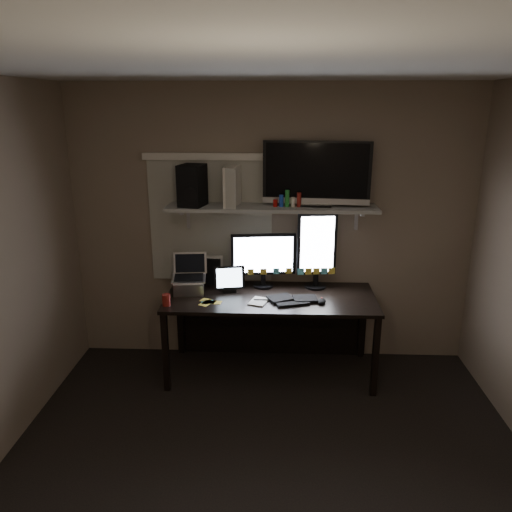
# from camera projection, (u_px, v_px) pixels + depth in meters

# --- Properties ---
(floor) EXTENTS (3.60, 3.60, 0.00)m
(floor) POSITION_uv_depth(u_px,v_px,m) (266.00, 487.00, 3.14)
(floor) COLOR black
(floor) RESTS_ON ground
(ceiling) EXTENTS (3.60, 3.60, 0.00)m
(ceiling) POSITION_uv_depth(u_px,v_px,m) (269.00, 64.00, 2.41)
(ceiling) COLOR silver
(ceiling) RESTS_ON back_wall
(back_wall) EXTENTS (3.60, 0.00, 3.60)m
(back_wall) POSITION_uv_depth(u_px,v_px,m) (272.00, 227.00, 4.50)
(back_wall) COLOR #776655
(back_wall) RESTS_ON floor
(window_blinds) EXTENTS (1.10, 0.02, 1.10)m
(window_blinds) POSITION_uv_depth(u_px,v_px,m) (211.00, 222.00, 4.49)
(window_blinds) COLOR #B0AE9E
(window_blinds) RESTS_ON back_wall
(desk) EXTENTS (1.80, 0.75, 0.73)m
(desk) POSITION_uv_depth(u_px,v_px,m) (271.00, 309.00, 4.46)
(desk) COLOR black
(desk) RESTS_ON floor
(wall_shelf) EXTENTS (1.80, 0.35, 0.03)m
(wall_shelf) POSITION_uv_depth(u_px,v_px,m) (272.00, 208.00, 4.27)
(wall_shelf) COLOR #9E9F9A
(wall_shelf) RESTS_ON back_wall
(monitor_landscape) EXTENTS (0.58, 0.13, 0.50)m
(monitor_landscape) POSITION_uv_depth(u_px,v_px,m) (263.00, 260.00, 4.45)
(monitor_landscape) COLOR black
(monitor_landscape) RESTS_ON desk
(monitor_portrait) EXTENTS (0.35, 0.10, 0.70)m
(monitor_portrait) POSITION_uv_depth(u_px,v_px,m) (317.00, 250.00, 4.41)
(monitor_portrait) COLOR black
(monitor_portrait) RESTS_ON desk
(keyboard) EXTENTS (0.44, 0.27, 0.03)m
(keyboard) POSITION_uv_depth(u_px,v_px,m) (293.00, 299.00, 4.20)
(keyboard) COLOR black
(keyboard) RESTS_ON desk
(mouse) EXTENTS (0.08, 0.11, 0.04)m
(mouse) POSITION_uv_depth(u_px,v_px,m) (322.00, 301.00, 4.13)
(mouse) COLOR black
(mouse) RESTS_ON desk
(notepad) EXTENTS (0.19, 0.22, 0.01)m
(notepad) POSITION_uv_depth(u_px,v_px,m) (259.00, 302.00, 4.16)
(notepad) COLOR silver
(notepad) RESTS_ON desk
(tablet) EXTENTS (0.28, 0.16, 0.23)m
(tablet) POSITION_uv_depth(u_px,v_px,m) (230.00, 279.00, 4.37)
(tablet) COLOR black
(tablet) RESTS_ON desk
(file_sorter) EXTENTS (0.22, 0.12, 0.26)m
(file_sorter) POSITION_uv_depth(u_px,v_px,m) (210.00, 270.00, 4.57)
(file_sorter) COLOR black
(file_sorter) RESTS_ON desk
(laptop) EXTENTS (0.32, 0.27, 0.33)m
(laptop) POSITION_uv_depth(u_px,v_px,m) (188.00, 275.00, 4.33)
(laptop) COLOR #BCBBC0
(laptop) RESTS_ON desk
(cup) EXTENTS (0.08, 0.08, 0.10)m
(cup) POSITION_uv_depth(u_px,v_px,m) (166.00, 300.00, 4.08)
(cup) COLOR maroon
(cup) RESTS_ON desk
(sticky_notes) EXTENTS (0.38, 0.32, 0.00)m
(sticky_notes) POSITION_uv_depth(u_px,v_px,m) (204.00, 301.00, 4.19)
(sticky_notes) COLOR yellow
(sticky_notes) RESTS_ON desk
(tv) EXTENTS (0.92, 0.25, 0.54)m
(tv) POSITION_uv_depth(u_px,v_px,m) (317.00, 174.00, 4.19)
(tv) COLOR black
(tv) RESTS_ON wall_shelf
(game_console) EXTENTS (0.13, 0.29, 0.33)m
(game_console) POSITION_uv_depth(u_px,v_px,m) (232.00, 186.00, 4.23)
(game_console) COLOR silver
(game_console) RESTS_ON wall_shelf
(speaker) EXTENTS (0.24, 0.27, 0.35)m
(speaker) POSITION_uv_depth(u_px,v_px,m) (192.00, 185.00, 4.21)
(speaker) COLOR black
(speaker) RESTS_ON wall_shelf
(bottles) EXTENTS (0.23, 0.08, 0.14)m
(bottles) POSITION_uv_depth(u_px,v_px,m) (287.00, 198.00, 4.21)
(bottles) COLOR #A50F0C
(bottles) RESTS_ON wall_shelf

